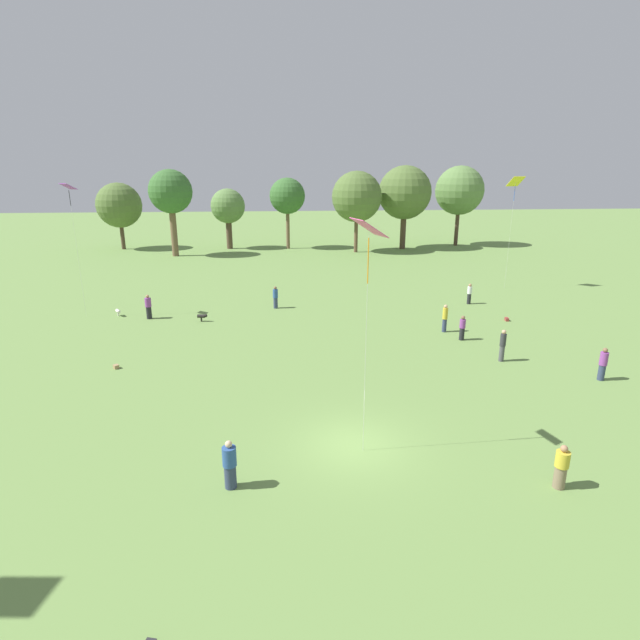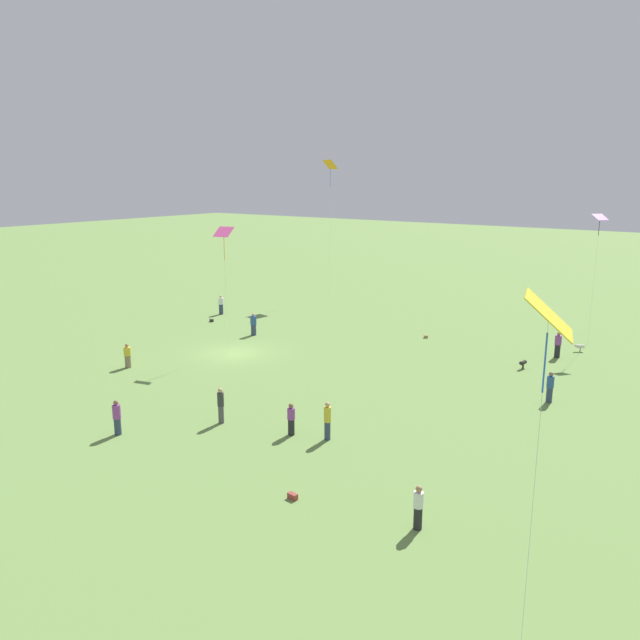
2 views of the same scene
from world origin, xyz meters
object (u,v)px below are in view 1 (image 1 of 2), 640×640
(person_7, at_px, (462,328))
(picnic_bag_2, at_px, (116,367))
(person_2, at_px, (561,467))
(person_3, at_px, (469,294))
(person_4, at_px, (148,307))
(person_5, at_px, (503,345))
(person_0, at_px, (445,318))
(kite_1, at_px, (516,184))
(dog_1, at_px, (118,311))
(person_1, at_px, (230,465))
(kite_2, at_px, (369,234))
(dog_0, at_px, (202,316))
(picnic_bag_1, at_px, (507,319))
(person_9, at_px, (603,364))
(kite_3, at_px, (69,192))
(person_8, at_px, (275,297))

(person_7, distance_m, picnic_bag_2, 20.61)
(person_2, height_order, person_3, person_3)
(person_4, distance_m, person_5, 24.11)
(person_5, bearing_deg, person_0, -116.21)
(person_4, bearing_deg, person_0, 76.17)
(person_2, height_order, person_7, person_2)
(person_5, height_order, kite_1, kite_1)
(dog_1, bearing_deg, person_5, 125.01)
(person_1, height_order, person_4, person_4)
(kite_2, height_order, dog_0, kite_2)
(picnic_bag_1, bearing_deg, person_2, -110.52)
(person_2, height_order, picnic_bag_2, person_2)
(person_9, bearing_deg, person_0, -28.82)
(person_0, bearing_deg, kite_1, 120.84)
(person_2, relative_size, person_9, 0.92)
(person_4, distance_m, person_7, 21.88)
(kite_3, bearing_deg, kite_1, -86.61)
(person_3, bearing_deg, person_2, 5.89)
(picnic_bag_2, bearing_deg, person_5, -2.42)
(kite_3, bearing_deg, person_2, -141.46)
(dog_0, bearing_deg, person_9, 69.45)
(person_4, xyz_separation_m, person_7, (20.81, -6.76, -0.08))
(person_4, height_order, person_9, person_4)
(kite_1, distance_m, picnic_bag_2, 35.35)
(kite_3, height_order, picnic_bag_1, kite_3)
(kite_1, xyz_separation_m, picnic_bag_1, (-4.56, -10.17, -9.11))
(person_0, relative_size, person_3, 1.13)
(person_0, relative_size, person_8, 1.08)
(person_3, relative_size, person_8, 0.96)
(kite_1, height_order, picnic_bag_2, kite_1)
(person_1, distance_m, person_5, 17.66)
(person_2, relative_size, dog_0, 2.22)
(person_7, xyz_separation_m, kite_1, (9.33, 13.96, 8.43))
(person_4, bearing_deg, picnic_bag_1, 83.50)
(person_8, height_order, dog_1, person_8)
(person_2, xyz_separation_m, picnic_bag_2, (-18.04, 12.36, -0.67))
(person_0, distance_m, dog_0, 16.81)
(person_4, distance_m, dog_0, 4.11)
(person_1, height_order, kite_2, kite_2)
(kite_1, distance_m, kite_2, 31.77)
(person_3, xyz_separation_m, person_5, (-2.98, -12.42, 0.11))
(kite_2, height_order, picnic_bag_1, kite_2)
(person_0, height_order, person_1, person_0)
(person_0, distance_m, person_5, 5.68)
(picnic_bag_1, bearing_deg, dog_1, 172.20)
(person_8, height_order, kite_1, kite_1)
(kite_3, xyz_separation_m, picnic_bag_2, (5.15, -10.54, -8.82))
(picnic_bag_2, bearing_deg, dog_0, 67.61)
(person_8, relative_size, person_9, 1.00)
(person_2, distance_m, kite_2, 10.12)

